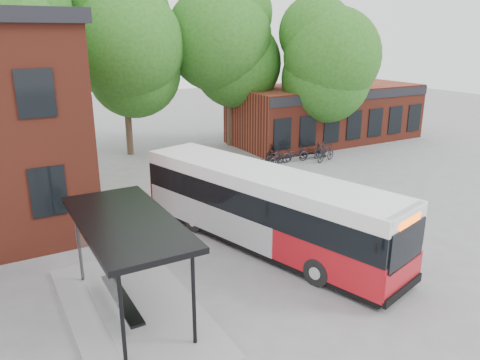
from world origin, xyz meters
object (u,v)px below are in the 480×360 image
city_bus (264,209)px  bicycle_7 (320,150)px  bicycle_3 (274,152)px  bicycle_0 (265,162)px  bicycle_2 (282,157)px  bus_shelter (130,266)px  bicycle_4 (295,154)px  bicycle_5 (326,153)px  bicycle_6 (312,152)px  bicycle_1 (275,157)px

city_bus → bicycle_7: city_bus is taller
bicycle_3 → bicycle_7: bicycle_3 is taller
bicycle_0 → bicycle_2: bearing=-76.7°
bus_shelter → bicycle_0: size_ratio=3.74×
bicycle_4 → bicycle_3: bearing=45.2°
bicycle_2 → bicycle_5: (2.54, -1.05, 0.14)m
bicycle_6 → bicycle_0: bearing=119.4°
bicycle_1 → bicycle_6: bicycle_1 is taller
bicycle_3 → bicycle_7: (2.96, -0.91, -0.03)m
bicycle_0 → bicycle_6: size_ratio=1.12×
bicycle_2 → bicycle_3: 0.86m
bus_shelter → bicycle_3: bearing=42.8°
bus_shelter → bicycle_5: size_ratio=3.94×
bicycle_2 → city_bus: bearing=136.3°
bicycle_3 → bicycle_6: 2.46m
bicycle_0 → bicycle_6: (4.10, 0.83, -0.05)m
bicycle_1 → bicycle_2: bicycle_1 is taller
bus_shelter → bicycle_6: size_ratio=4.20×
bicycle_0 → bicycle_3: size_ratio=1.06×
bicycle_5 → bicycle_6: 1.12m
bicycle_4 → bicycle_6: size_ratio=1.11×
bicycle_0 → bicycle_1: size_ratio=1.27×
bicycle_4 → bicycle_2: bearing=83.8°
bicycle_4 → bicycle_6: bearing=-77.6°
bicycle_3 → bus_shelter: bearing=110.3°
bicycle_5 → bicycle_1: bearing=55.5°
bicycle_2 → bicycle_7: bearing=-96.5°
bicycle_1 → bicycle_4: 1.46m
city_bus → bicycle_2: city_bus is taller
bus_shelter → bicycle_6: bus_shelter is taller
bicycle_7 → bus_shelter: bearing=100.7°
bus_shelter → bicycle_6: (15.24, 11.16, -1.01)m
bus_shelter → bicycle_3: (12.92, 11.97, -0.92)m
city_bus → bicycle_6: size_ratio=6.78×
bicycle_4 → bus_shelter: bearing=133.1°
city_bus → bus_shelter: bearing=-176.8°
bus_shelter → bicycle_1: 16.60m
city_bus → bicycle_7: 13.72m
bicycle_1 → bicycle_3: (0.59, 0.90, 0.08)m
city_bus → bicycle_1: size_ratio=7.64×
bicycle_0 → bicycle_2: (1.81, 0.79, -0.09)m
bicycle_2 → bicycle_3: size_ratio=0.86×
bicycle_1 → bicycle_2: 0.62m
bicycle_4 → bicycle_7: bearing=-82.6°
bicycle_4 → bicycle_0: bearing=108.0°
city_bus → bicycle_4: (8.09, 9.04, -0.95)m
city_bus → bicycle_3: 12.41m
city_bus → bicycle_2: 11.76m
bicycle_1 → bicycle_4: (1.45, -0.11, 0.04)m
bus_shelter → city_bus: size_ratio=0.62×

